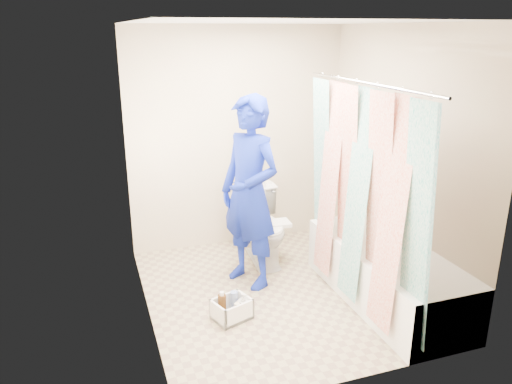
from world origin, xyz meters
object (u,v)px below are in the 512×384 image
object	(u,v)px
cleaning_caddy	(233,309)
plumber	(250,193)
bathtub	(386,273)
toilet	(264,226)

from	to	relation	value
cleaning_caddy	plumber	bearing A→B (deg)	39.63
bathtub	plumber	size ratio (longest dim) A/B	0.97
bathtub	cleaning_caddy	world-z (taller)	bathtub
toilet	plumber	xyz separation A→B (m)	(-0.29, -0.40, 0.52)
toilet	cleaning_caddy	world-z (taller)	toilet
bathtub	toilet	bearing A→B (deg)	123.48
bathtub	plumber	bearing A→B (deg)	144.80
bathtub	cleaning_caddy	bearing A→B (deg)	173.63
toilet	bathtub	bearing A→B (deg)	-52.49
bathtub	cleaning_caddy	distance (m)	1.41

